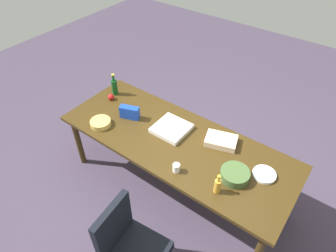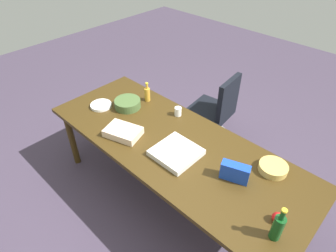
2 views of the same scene
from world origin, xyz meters
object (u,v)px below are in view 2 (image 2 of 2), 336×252
at_px(paper_plate_stack, 101,105).
at_px(pizza_box, 176,152).
at_px(apple_red, 278,218).
at_px(salad_bowl, 128,104).
at_px(paper_cup, 178,111).
at_px(wine_bottle, 278,227).
at_px(conference_table, 173,148).
at_px(dressing_bottle, 147,94).
at_px(sheet_cake, 123,132).
at_px(chip_bowl, 273,168).
at_px(office_chair, 213,117).
at_px(chip_bag_blue, 235,172).

bearing_deg(paper_plate_stack, pizza_box, -179.65).
bearing_deg(paper_plate_stack, apple_red, 179.96).
bearing_deg(salad_bowl, paper_cup, -151.72).
relative_size(pizza_box, wine_bottle, 1.25).
bearing_deg(pizza_box, salad_bowl, -11.88).
bearing_deg(conference_table, dressing_bottle, -25.07).
relative_size(dressing_bottle, apple_red, 2.84).
height_order(sheet_cake, paper_cup, paper_cup).
relative_size(pizza_box, chip_bowl, 1.57).
bearing_deg(apple_red, paper_plate_stack, -0.04).
bearing_deg(office_chair, paper_cup, 93.30).
distance_m(paper_plate_stack, chip_bag_blue, 1.58).
xyz_separation_m(conference_table, office_chair, (0.30, -1.06, -0.35)).
distance_m(salad_bowl, sheet_cake, 0.46).
height_order(dressing_bottle, pizza_box, dressing_bottle).
bearing_deg(chip_bowl, dressing_bottle, -0.53).
relative_size(paper_plate_stack, sheet_cake, 0.69).
height_order(office_chair, apple_red, office_chair).
bearing_deg(apple_red, chip_bag_blue, -15.75).
bearing_deg(dressing_bottle, wine_bottle, 163.01).
height_order(paper_plate_stack, paper_cup, paper_cup).
height_order(office_chair, salad_bowl, office_chair).
xyz_separation_m(conference_table, pizza_box, (-0.12, 0.10, 0.09)).
xyz_separation_m(salad_bowl, chip_bag_blue, (-1.37, 0.07, 0.03)).
distance_m(salad_bowl, paper_cup, 0.54).
relative_size(pizza_box, chip_bag_blue, 1.64).
height_order(sheet_cake, wine_bottle, wine_bottle).
bearing_deg(salad_bowl, chip_bowl, -171.89).
height_order(office_chair, paper_plate_stack, office_chair).
xyz_separation_m(dressing_bottle, chip_bag_blue, (-1.31, 0.30, -0.01)).
bearing_deg(salad_bowl, dressing_bottle, -103.24).
distance_m(sheet_cake, chip_bag_blue, 1.07).
distance_m(pizza_box, paper_plate_stack, 1.07).
relative_size(conference_table, chip_bowl, 11.19).
relative_size(pizza_box, paper_cup, 4.00).
bearing_deg(pizza_box, wine_bottle, 172.70).
distance_m(office_chair, sheet_cake, 1.39).
xyz_separation_m(office_chair, paper_plate_stack, (0.65, 1.17, 0.44)).
height_order(office_chair, chip_bag_blue, office_chair).
relative_size(dressing_bottle, chip_bag_blue, 0.98).
distance_m(conference_table, office_chair, 1.16).
height_order(office_chair, dressing_bottle, dressing_bottle).
height_order(salad_bowl, pizza_box, salad_bowl).
relative_size(apple_red, chip_bowl, 0.33).
relative_size(dressing_bottle, sheet_cake, 0.68).
height_order(conference_table, apple_red, apple_red).
distance_m(apple_red, wine_bottle, 0.15).
distance_m(salad_bowl, chip_bowl, 1.56).
distance_m(sheet_cake, paper_cup, 0.60).
height_order(paper_plate_stack, chip_bag_blue, chip_bag_blue).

